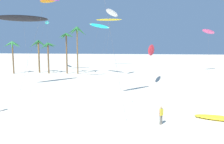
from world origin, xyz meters
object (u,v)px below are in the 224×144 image
at_px(flying_kite_2, 23,18).
at_px(flying_kite_5, 47,23).
at_px(palm_tree_2, 48,48).
at_px(grounded_kite_1, 221,118).
at_px(palm_tree_3, 66,40).
at_px(flying_kite_11, 99,26).
at_px(palm_tree_0, 12,47).
at_px(flying_kite_4, 151,50).
at_px(palm_tree_1, 39,47).
at_px(flying_kite_10, 48,1).
at_px(person_mid_field, 161,114).
at_px(flying_kite_8, 112,13).
at_px(flying_kite_3, 109,20).
at_px(flying_kite_0, 209,32).
at_px(palm_tree_4, 77,34).

height_order(flying_kite_2, flying_kite_5, flying_kite_5).
relative_size(palm_tree_2, grounded_kite_1, 1.56).
relative_size(palm_tree_3, flying_kite_5, 0.73).
bearing_deg(grounded_kite_1, flying_kite_11, 119.86).
height_order(palm_tree_3, flying_kite_11, flying_kite_11).
bearing_deg(palm_tree_0, flying_kite_4, -13.93).
xyz_separation_m(palm_tree_3, grounded_kite_1, (24.80, -30.07, -7.95)).
distance_m(palm_tree_1, flying_kite_4, 28.65).
height_order(palm_tree_2, flying_kite_11, flying_kite_11).
xyz_separation_m(palm_tree_1, flying_kite_11, (15.42, -1.75, 4.75)).
bearing_deg(flying_kite_10, flying_kite_11, -33.21).
relative_size(palm_tree_3, person_mid_field, 5.81).
relative_size(palm_tree_0, flying_kite_5, 0.58).
bearing_deg(flying_kite_2, person_mid_field, -36.87).
relative_size(palm_tree_3, flying_kite_10, 0.49).
distance_m(flying_kite_11, person_mid_field, 34.34).
relative_size(flying_kite_2, flying_kite_11, 0.98).
bearing_deg(flying_kite_8, palm_tree_0, 172.72).
height_order(palm_tree_3, flying_kite_5, flying_kite_5).
height_order(palm_tree_1, flying_kite_5, flying_kite_5).
height_order(palm_tree_3, grounded_kite_1, palm_tree_3).
distance_m(palm_tree_0, palm_tree_2, 8.45).
relative_size(flying_kite_2, flying_kite_8, 0.83).
relative_size(palm_tree_0, palm_tree_1, 0.96).
bearing_deg(flying_kite_3, flying_kite_10, -149.07).
relative_size(palm_tree_1, person_mid_field, 4.85).
bearing_deg(flying_kite_11, flying_kite_4, -36.89).
bearing_deg(palm_tree_3, flying_kite_2, -96.30).
distance_m(palm_tree_2, flying_kite_2, 16.99).
xyz_separation_m(flying_kite_5, flying_kite_11, (16.92, -10.89, -1.90)).
distance_m(flying_kite_3, flying_kite_11, 20.52).
height_order(flying_kite_8, flying_kite_11, flying_kite_8).
height_order(palm_tree_1, flying_kite_0, flying_kite_0).
bearing_deg(flying_kite_0, flying_kite_2, -145.84).
relative_size(flying_kite_3, flying_kite_5, 1.13).
distance_m(palm_tree_3, flying_kite_2, 16.59).
relative_size(palm_tree_0, palm_tree_3, 0.80).
bearing_deg(flying_kite_8, flying_kite_2, -138.95).
bearing_deg(flying_kite_0, flying_kite_4, -130.28).
bearing_deg(flying_kite_10, palm_tree_1, -84.02).
relative_size(palm_tree_1, flying_kite_5, 0.61).
xyz_separation_m(palm_tree_4, person_mid_field, (16.42, -31.72, -8.42)).
relative_size(palm_tree_0, palm_tree_4, 0.70).
bearing_deg(flying_kite_4, person_mid_field, -90.82).
bearing_deg(palm_tree_0, palm_tree_2, 8.64).
height_order(palm_tree_3, palm_tree_4, palm_tree_4).
relative_size(flying_kite_0, grounded_kite_1, 2.34).
height_order(flying_kite_3, flying_kite_8, flying_kite_3).
bearing_deg(palm_tree_2, flying_kite_8, -15.32).
bearing_deg(flying_kite_5, palm_tree_0, -109.52).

